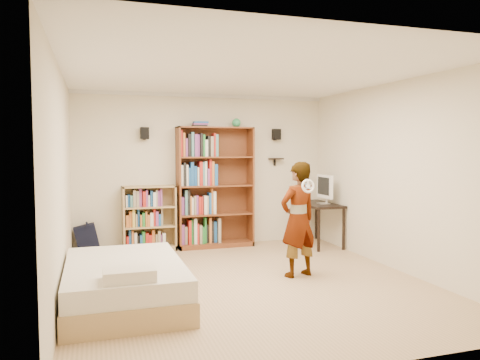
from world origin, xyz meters
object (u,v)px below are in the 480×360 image
at_px(computer_desk, 317,224).
at_px(person, 298,219).
at_px(low_bookshelf, 149,218).
at_px(daybed, 125,277).
at_px(tall_bookshelf, 215,187).

xyz_separation_m(computer_desk, person, (-1.20, -1.79, 0.41)).
bearing_deg(low_bookshelf, daybed, -102.50).
xyz_separation_m(low_bookshelf, computer_desk, (2.95, -0.44, -0.18)).
bearing_deg(person, tall_bookshelf, -90.37).
bearing_deg(tall_bookshelf, person, -74.88).
bearing_deg(tall_bookshelf, computer_desk, -12.88).
distance_m(tall_bookshelf, person, 2.29).
distance_m(computer_desk, daybed, 4.17).
height_order(daybed, person, person).
height_order(low_bookshelf, computer_desk, low_bookshelf).
distance_m(daybed, person, 2.42).
distance_m(low_bookshelf, daybed, 2.73).
relative_size(computer_desk, daybed, 0.56).
height_order(computer_desk, daybed, computer_desk).
relative_size(tall_bookshelf, low_bookshelf, 1.91).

